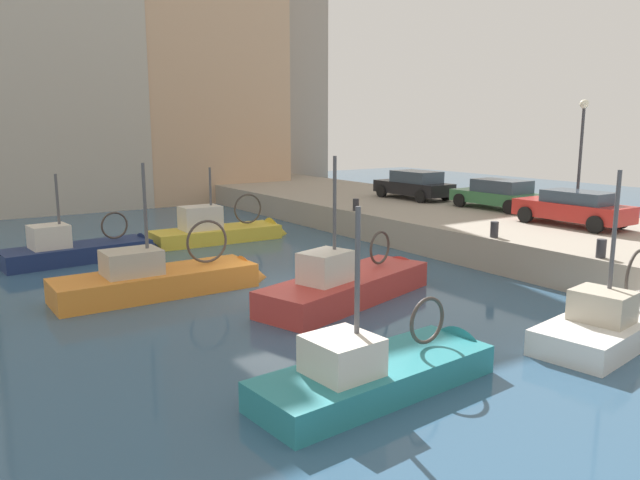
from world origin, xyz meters
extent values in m
plane|color=#335675|center=(0.00, 0.00, 0.00)|extent=(80.00, 80.00, 0.00)
cube|color=#9E9384|center=(11.50, 0.00, 0.60)|extent=(9.00, 56.00, 1.20)
cube|color=#BC3833|center=(0.87, -2.19, 0.00)|extent=(6.33, 3.55, 1.52)
cone|color=#BC3833|center=(4.10, -1.20, 0.00)|extent=(1.35, 1.86, 1.67)
cube|color=#9E7A51|center=(0.87, -2.19, 0.68)|extent=(6.05, 3.34, 0.08)
cube|color=beige|center=(-0.08, -2.48, 1.18)|extent=(1.60, 1.39, 0.91)
cylinder|color=#4C4C51|center=(0.31, -2.36, 2.46)|extent=(0.10, 0.10, 3.54)
torus|color=#3F3833|center=(2.49, -1.69, 1.32)|extent=(1.03, 0.39, 1.06)
sphere|color=white|center=(-1.16, -1.74, 0.23)|extent=(0.32, 0.32, 0.32)
cube|color=orange|center=(-3.50, 1.57, 0.00)|extent=(6.01, 1.90, 1.45)
cone|color=orange|center=(-0.15, 1.60, 0.00)|extent=(0.92, 1.67, 1.66)
cube|color=#9E7A51|center=(-3.50, 1.57, 0.65)|extent=(5.77, 1.75, 0.08)
cube|color=#B7AD99|center=(-4.21, 1.56, 1.07)|extent=(1.63, 1.24, 0.76)
cylinder|color=#4C4C51|center=(-3.73, 1.57, 2.31)|extent=(0.10, 0.10, 3.32)
torus|color=#3F3833|center=(-1.82, 1.59, 1.45)|extent=(1.37, 0.09, 1.37)
sphere|color=white|center=(-5.30, 2.57, 0.22)|extent=(0.32, 0.32, 0.32)
cube|color=teal|center=(-2.29, -7.47, 0.00)|extent=(5.20, 2.11, 1.16)
cone|color=teal|center=(0.59, -7.24, 0.00)|extent=(1.02, 1.61, 1.54)
cube|color=#9E7A51|center=(-2.29, -7.47, 0.52)|extent=(4.99, 1.96, 0.08)
cube|color=beige|center=(-3.15, -7.54, 0.92)|extent=(1.28, 1.29, 0.72)
cylinder|color=#4C4C51|center=(-2.79, -7.51, 2.08)|extent=(0.10, 0.10, 3.12)
torus|color=#3F3833|center=(-0.87, -7.36, 1.13)|extent=(1.00, 0.16, 1.00)
sphere|color=white|center=(-3.89, -6.65, 0.17)|extent=(0.32, 0.32, 0.32)
cube|color=navy|center=(-4.44, 7.72, 0.00)|extent=(5.42, 2.24, 1.25)
cone|color=navy|center=(-1.46, 8.00, 0.00)|extent=(1.05, 1.65, 1.57)
cube|color=#896B4C|center=(-4.44, 7.72, 0.56)|extent=(5.20, 2.08, 0.08)
cube|color=beige|center=(-5.39, 7.63, 1.04)|extent=(1.39, 1.24, 0.87)
cylinder|color=#4C4C51|center=(-5.00, 7.66, 1.94)|extent=(0.10, 0.10, 2.74)
torus|color=#3F3833|center=(-2.97, 7.86, 1.21)|extent=(1.07, 0.18, 1.07)
sphere|color=white|center=(-6.11, 8.52, 0.19)|extent=(0.32, 0.32, 0.32)
cube|color=white|center=(4.18, -8.33, 0.00)|extent=(5.10, 2.49, 1.19)
cube|color=#9E7A51|center=(4.18, -8.33, 0.54)|extent=(4.89, 2.32, 0.08)
cube|color=#B7AD99|center=(3.61, -8.42, 0.95)|extent=(1.22, 1.40, 0.74)
cylinder|color=#4C4C51|center=(3.92, -8.37, 2.30)|extent=(0.10, 0.10, 3.53)
torus|color=#3F3833|center=(5.53, -8.11, 1.33)|extent=(1.36, 0.30, 1.37)
sphere|color=white|center=(2.58, -7.62, 0.18)|extent=(0.32, 0.32, 0.32)
cube|color=gold|center=(1.55, 8.47, 0.00)|extent=(5.62, 1.91, 1.21)
cone|color=gold|center=(4.70, 8.43, 0.00)|extent=(0.92, 1.68, 1.67)
cube|color=#9E7A51|center=(1.55, 8.47, 0.54)|extent=(5.39, 1.76, 0.08)
cube|color=beige|center=(0.85, 8.48, 1.10)|extent=(1.68, 1.15, 1.03)
cylinder|color=#4C4C51|center=(1.35, 8.47, 1.90)|extent=(0.10, 0.10, 2.71)
torus|color=#3F3833|center=(3.12, 8.45, 1.33)|extent=(1.36, 0.10, 1.36)
sphere|color=white|center=(-0.12, 9.51, 0.18)|extent=(0.32, 0.32, 0.32)
cube|color=#387547|center=(13.17, 2.86, 1.74)|extent=(1.85, 4.33, 0.54)
cube|color=#384756|center=(13.17, 2.64, 2.29)|extent=(1.61, 2.43, 0.57)
cylinder|color=black|center=(12.25, 4.31, 1.52)|extent=(0.23, 0.64, 0.64)
cylinder|color=black|center=(14.05, 4.33, 1.52)|extent=(0.23, 0.64, 0.64)
cylinder|color=black|center=(12.28, 1.38, 1.52)|extent=(0.23, 0.64, 0.64)
cylinder|color=black|center=(14.08, 1.41, 1.52)|extent=(0.23, 0.64, 0.64)
cube|color=red|center=(11.80, -1.96, 1.79)|extent=(1.72, 4.43, 0.64)
cube|color=#384756|center=(11.81, -2.18, 2.34)|extent=(1.49, 2.49, 0.46)
cylinder|color=black|center=(10.95, -0.49, 1.52)|extent=(0.23, 0.64, 0.64)
cylinder|color=black|center=(12.59, -0.45, 1.52)|extent=(0.23, 0.64, 0.64)
cylinder|color=black|center=(11.02, -3.48, 1.52)|extent=(0.23, 0.64, 0.64)
cylinder|color=black|center=(12.65, -3.44, 1.52)|extent=(0.23, 0.64, 0.64)
cube|color=black|center=(12.60, 7.97, 1.78)|extent=(1.91, 4.43, 0.62)
cube|color=#384756|center=(12.60, 7.75, 2.38)|extent=(1.64, 2.50, 0.58)
cylinder|color=black|center=(11.66, 9.44, 1.52)|extent=(0.24, 0.65, 0.64)
cylinder|color=black|center=(13.45, 9.48, 1.52)|extent=(0.24, 0.65, 0.64)
cylinder|color=black|center=(11.74, 6.46, 1.52)|extent=(0.24, 0.65, 0.64)
cylinder|color=black|center=(13.53, 6.50, 1.52)|extent=(0.24, 0.65, 0.64)
cylinder|color=#2D2D33|center=(7.35, -6.00, 1.48)|extent=(0.28, 0.28, 0.55)
cylinder|color=#2D2D33|center=(7.35, -2.00, 1.48)|extent=(0.28, 0.28, 0.55)
cylinder|color=#2D2D33|center=(7.35, 6.00, 1.48)|extent=(0.28, 0.28, 0.55)
cylinder|color=#38383D|center=(13.00, -1.35, 3.45)|extent=(0.12, 0.12, 4.50)
sphere|color=#F2EACC|center=(13.00, -1.35, 5.85)|extent=(0.36, 0.36, 0.36)
cube|color=#B2A899|center=(-1.54, 24.08, 11.85)|extent=(8.91, 7.01, 23.70)
cube|color=tan|center=(7.28, 24.07, 11.47)|extent=(10.88, 6.82, 22.95)
cube|color=#A39384|center=(14.51, 28.45, 10.35)|extent=(9.02, 6.32, 20.70)
camera|label=1|loc=(-9.36, -16.14, 5.07)|focal=34.50mm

